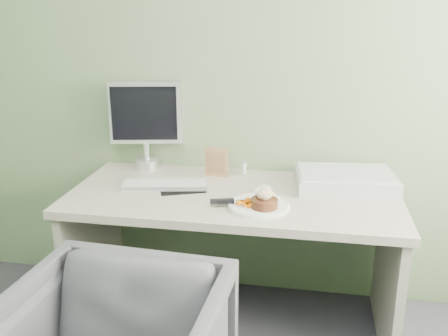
% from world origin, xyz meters
% --- Properties ---
extents(wall_back, '(3.50, 0.00, 3.50)m').
position_xyz_m(wall_back, '(0.00, 2.00, 1.35)').
color(wall_back, '#65805A').
rests_on(wall_back, floor).
extents(desk, '(1.60, 0.75, 0.73)m').
position_xyz_m(desk, '(0.00, 1.62, 0.55)').
color(desk, beige).
rests_on(desk, floor).
extents(plate, '(0.28, 0.28, 0.01)m').
position_xyz_m(plate, '(0.14, 1.46, 0.74)').
color(plate, white).
rests_on(plate, desk).
extents(steak, '(0.13, 0.13, 0.04)m').
position_xyz_m(steak, '(0.17, 1.43, 0.76)').
color(steak, black).
rests_on(steak, plate).
extents(potato_pile, '(0.13, 0.10, 0.07)m').
position_xyz_m(potato_pile, '(0.16, 1.51, 0.78)').
color(potato_pile, tan).
rests_on(potato_pile, plate).
extents(carrot_heap, '(0.08, 0.07, 0.04)m').
position_xyz_m(carrot_heap, '(0.08, 1.44, 0.76)').
color(carrot_heap, orange).
rests_on(carrot_heap, plate).
extents(steak_knife, '(0.28, 0.10, 0.02)m').
position_xyz_m(steak_knife, '(0.02, 1.45, 0.76)').
color(steak_knife, silver).
rests_on(steak_knife, plate).
extents(mousepad, '(0.28, 0.26, 0.00)m').
position_xyz_m(mousepad, '(-0.27, 1.65, 0.73)').
color(mousepad, black).
rests_on(mousepad, desk).
extents(keyboard, '(0.44, 0.20, 0.02)m').
position_xyz_m(keyboard, '(-0.35, 1.64, 0.75)').
color(keyboard, white).
rests_on(keyboard, desk).
extents(computer_mouse, '(0.11, 0.14, 0.04)m').
position_xyz_m(computer_mouse, '(0.14, 1.63, 0.75)').
color(computer_mouse, white).
rests_on(computer_mouse, desk).
extents(photo_frame, '(0.13, 0.02, 0.16)m').
position_xyz_m(photo_frame, '(-0.13, 1.86, 0.81)').
color(photo_frame, '#A66C4D').
rests_on(photo_frame, desk).
extents(eyedrop_bottle, '(0.03, 0.03, 0.07)m').
position_xyz_m(eyedrop_bottle, '(0.01, 1.92, 0.76)').
color(eyedrop_bottle, white).
rests_on(eyedrop_bottle, desk).
extents(scanner, '(0.51, 0.37, 0.07)m').
position_xyz_m(scanner, '(0.54, 1.79, 0.77)').
color(scanner, '#A8ABAF').
rests_on(scanner, desk).
extents(monitor, '(0.40, 0.14, 0.48)m').
position_xyz_m(monitor, '(-0.54, 1.94, 1.00)').
color(monitor, silver).
rests_on(monitor, desk).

